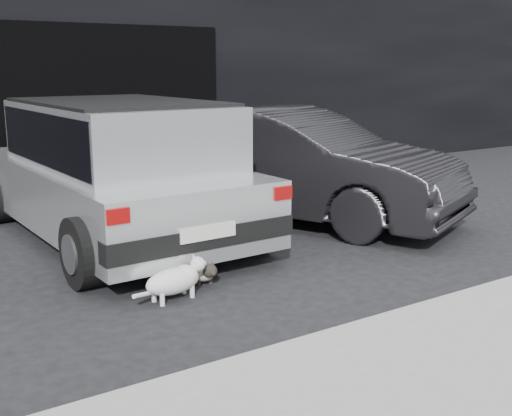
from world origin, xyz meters
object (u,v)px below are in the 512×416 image
silver_hatchback (115,164)px  cat_siamese (199,270)px  cat_white (176,279)px  second_car (292,164)px

silver_hatchback → cat_siamese: 2.04m
cat_white → second_car: bearing=117.9°
second_car → cat_white: bearing=-168.3°
second_car → cat_white: second_car is taller
second_car → cat_white: size_ratio=5.72×
silver_hatchback → second_car: bearing=-9.7°
silver_hatchback → cat_white: silver_hatchback is taller
second_car → silver_hatchback: bearing=148.3°
second_car → cat_white: (-2.62, -1.85, -0.55)m
second_car → cat_siamese: size_ratio=6.03×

